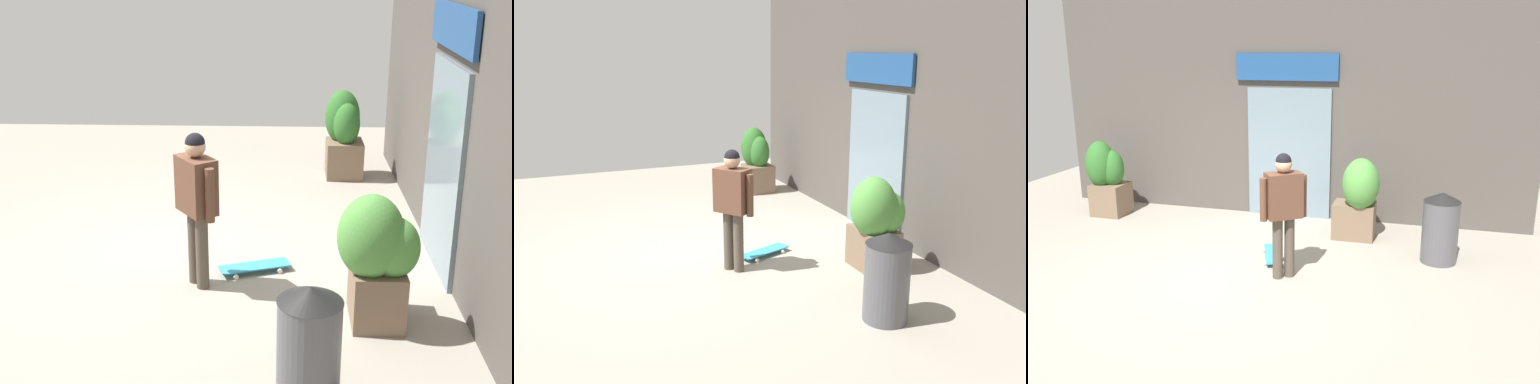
{
  "view_description": "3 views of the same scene",
  "coord_description": "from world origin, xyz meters",
  "views": [
    {
      "loc": [
        6.99,
        1.11,
        3.24
      ],
      "look_at": [
        0.58,
        0.87,
        0.96
      ],
      "focal_mm": 47.55,
      "sensor_mm": 36.0,
      "label": 1
    },
    {
      "loc": [
        7.0,
        -1.84,
        2.81
      ],
      "look_at": [
        0.58,
        0.87,
        0.96
      ],
      "focal_mm": 37.69,
      "sensor_mm": 36.0,
      "label": 2
    },
    {
      "loc": [
        2.42,
        -5.8,
        2.82
      ],
      "look_at": [
        0.58,
        0.87,
        0.96
      ],
      "focal_mm": 37.34,
      "sensor_mm": 36.0,
      "label": 3
    }
  ],
  "objects": [
    {
      "name": "building_facade",
      "position": [
        0.0,
        2.97,
        1.96
      ],
      "size": [
        8.19,
        0.31,
        3.96
      ],
      "color": "#4C4742",
      "rests_on": "ground_plane"
    },
    {
      "name": "trash_bin",
      "position": [
        2.64,
        1.34,
        0.49
      ],
      "size": [
        0.49,
        0.49,
        0.98
      ],
      "color": "#4C4C51",
      "rests_on": "ground_plane"
    },
    {
      "name": "planter_box_left",
      "position": [
        -2.96,
        2.05,
        0.67
      ],
      "size": [
        0.65,
        0.57,
        1.31
      ],
      "color": "brown",
      "rests_on": "ground_plane"
    },
    {
      "name": "planter_box_right",
      "position": [
        1.45,
        1.98,
        0.68
      ],
      "size": [
        0.69,
        0.73,
        1.27
      ],
      "color": "brown",
      "rests_on": "ground_plane"
    },
    {
      "name": "ground_plane",
      "position": [
        0.0,
        0.0,
        0.0
      ],
      "size": [
        12.0,
        12.0,
        0.0
      ],
      "primitive_type": "plane",
      "color": "gray"
    },
    {
      "name": "skateboard",
      "position": [
        0.42,
        0.85,
        0.06
      ],
      "size": [
        0.46,
        0.79,
        0.08
      ],
      "rotation": [
        0.0,
        0.0,
        1.91
      ],
      "color": "teal",
      "rests_on": "ground_plane"
    },
    {
      "name": "skateboarder",
      "position": [
        0.73,
        0.28,
        0.98
      ],
      "size": [
        0.51,
        0.47,
        1.61
      ],
      "rotation": [
        0.0,
        0.0,
        2.2
      ],
      "color": "#4C4238",
      "rests_on": "ground_plane"
    }
  ]
}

